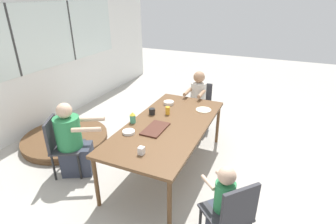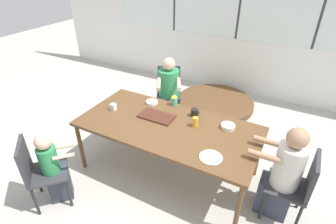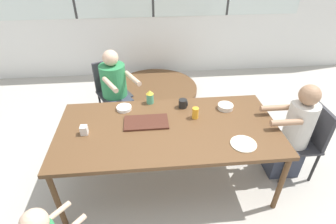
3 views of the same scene
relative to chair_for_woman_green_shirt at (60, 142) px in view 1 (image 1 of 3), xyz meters
name	(u,v)px [view 1 (image 1 of 3)]	position (x,y,z in m)	size (l,w,h in m)	color
ground_plane	(168,168)	(0.69, -1.31, -0.50)	(16.00, 16.00, 0.00)	#B2ADA3
wall_back_with_windows	(15,55)	(0.69, 1.43, 0.92)	(8.40, 0.08, 2.80)	silver
dining_table	(168,127)	(0.69, -1.31, 0.18)	(2.13, 1.03, 0.72)	brown
chair_for_woman_green_shirt	(60,142)	(0.00, 0.00, 0.00)	(0.54, 0.54, 0.84)	#333338
chair_for_man_blue_shirt	(200,102)	(2.16, -1.31, 0.00)	(0.40, 0.40, 0.84)	#333338
chair_for_toddler	(232,212)	(-0.32, -2.40, 0.00)	(0.57, 0.57, 0.84)	#333338
person_woman_green_shirt	(73,143)	(0.08, -0.15, -0.03)	(0.58, 0.70, 1.07)	#333847
person_man_blue_shirt	(197,104)	(2.00, -1.31, 0.01)	(0.53, 0.31, 1.11)	#333847
person_toddler	(222,206)	(-0.21, -2.29, -0.06)	(0.38, 0.39, 0.91)	#333847
food_tray_dark	(155,129)	(0.48, -1.22, 0.24)	(0.43, 0.24, 0.02)	#472319
coffee_mug	(152,111)	(0.88, -0.97, 0.27)	(0.10, 0.09, 0.09)	black
sippy_cup	(133,117)	(0.53, -0.85, 0.30)	(0.08, 0.08, 0.16)	#4CA57F
juice_glass	(168,111)	(0.97, -1.18, 0.28)	(0.07, 0.07, 0.12)	gold
milk_carton_small	(141,151)	(-0.10, -1.34, 0.27)	(0.06, 0.06, 0.09)	silver
bowl_white_shallow	(169,103)	(1.33, -1.04, 0.25)	(0.16, 0.16, 0.05)	silver
bowl_cereal	(129,132)	(0.25, -0.96, 0.24)	(0.16, 0.16, 0.03)	white
plate_tortillas	(204,110)	(1.33, -1.62, 0.23)	(0.23, 0.23, 0.01)	beige
folded_table_stack	(66,139)	(0.65, 0.60, -0.44)	(1.41, 1.41, 0.12)	brown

